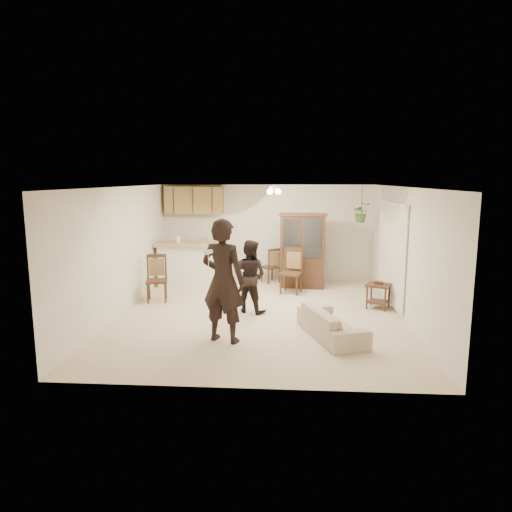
# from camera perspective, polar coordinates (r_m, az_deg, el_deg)

# --- Properties ---
(floor) EXTENTS (6.50, 6.50, 0.00)m
(floor) POSITION_cam_1_polar(r_m,az_deg,el_deg) (9.12, 0.50, -7.27)
(floor) COLOR beige
(floor) RESTS_ON ground
(ceiling) EXTENTS (5.50, 6.50, 0.02)m
(ceiling) POSITION_cam_1_polar(r_m,az_deg,el_deg) (8.73, 0.52, 8.63)
(ceiling) COLOR white
(ceiling) RESTS_ON wall_back
(wall_back) EXTENTS (5.50, 0.02, 2.50)m
(wall_back) POSITION_cam_1_polar(r_m,az_deg,el_deg) (12.05, 1.41, 2.96)
(wall_back) COLOR white
(wall_back) RESTS_ON ground
(wall_front) EXTENTS (5.50, 0.02, 2.50)m
(wall_front) POSITION_cam_1_polar(r_m,az_deg,el_deg) (5.66, -1.42, -4.74)
(wall_front) COLOR white
(wall_front) RESTS_ON ground
(wall_left) EXTENTS (0.02, 6.50, 2.50)m
(wall_left) POSITION_cam_1_polar(r_m,az_deg,el_deg) (9.41, -16.46, 0.66)
(wall_left) COLOR white
(wall_left) RESTS_ON ground
(wall_right) EXTENTS (0.02, 6.50, 2.50)m
(wall_right) POSITION_cam_1_polar(r_m,az_deg,el_deg) (9.10, 18.06, 0.29)
(wall_right) COLOR white
(wall_right) RESTS_ON ground
(breakfast_bar) EXTENTS (1.60, 0.55, 1.00)m
(breakfast_bar) POSITION_cam_1_polar(r_m,az_deg,el_deg) (11.51, -8.04, -1.23)
(breakfast_bar) COLOR white
(breakfast_bar) RESTS_ON floor
(bar_top) EXTENTS (1.75, 0.70, 0.08)m
(bar_top) POSITION_cam_1_polar(r_m,az_deg,el_deg) (11.42, -8.10, 1.48)
(bar_top) COLOR tan
(bar_top) RESTS_ON breakfast_bar
(upper_cabinets) EXTENTS (1.50, 0.34, 0.70)m
(upper_cabinets) POSITION_cam_1_polar(r_m,az_deg,el_deg) (12.04, -7.75, 6.93)
(upper_cabinets) COLOR olive
(upper_cabinets) RESTS_ON wall_back
(vertical_blinds) EXTENTS (0.06, 2.30, 2.10)m
(vertical_blinds) POSITION_cam_1_polar(r_m,az_deg,el_deg) (9.98, 16.55, 0.29)
(vertical_blinds) COLOR silver
(vertical_blinds) RESTS_ON wall_right
(ceiling_fixture) EXTENTS (0.36, 0.36, 0.20)m
(ceiling_fixture) POSITION_cam_1_polar(r_m,az_deg,el_deg) (9.92, 2.09, 8.17)
(ceiling_fixture) COLOR #FAE5BB
(ceiling_fixture) RESTS_ON ceiling
(hanging_plant) EXTENTS (0.43, 0.37, 0.48)m
(hanging_plant) POSITION_cam_1_polar(r_m,az_deg,el_deg) (11.28, 13.04, 5.32)
(hanging_plant) COLOR #2B5723
(hanging_plant) RESTS_ON ceiling
(plant_cord) EXTENTS (0.01, 0.01, 0.65)m
(plant_cord) POSITION_cam_1_polar(r_m,az_deg,el_deg) (11.26, 13.10, 6.97)
(plant_cord) COLOR black
(plant_cord) RESTS_ON ceiling
(sofa) EXTENTS (1.29, 2.01, 0.73)m
(sofa) POSITION_cam_1_polar(r_m,az_deg,el_deg) (7.87, 9.44, -7.40)
(sofa) COLOR beige
(sofa) RESTS_ON floor
(adult) EXTENTS (0.76, 0.62, 1.80)m
(adult) POSITION_cam_1_polar(r_m,az_deg,el_deg) (7.44, -4.12, -4.02)
(adult) COLOR black
(adult) RESTS_ON floor
(child) EXTENTS (0.80, 0.73, 1.35)m
(child) POSITION_cam_1_polar(r_m,az_deg,el_deg) (9.12, -0.80, -2.89)
(child) COLOR black
(child) RESTS_ON floor
(china_hutch) EXTENTS (1.20, 0.57, 1.82)m
(china_hutch) POSITION_cam_1_polar(r_m,az_deg,el_deg) (11.21, 5.85, 0.60)
(china_hutch) COLOR #382114
(china_hutch) RESTS_ON floor
(side_table) EXTENTS (0.61, 0.61, 0.56)m
(side_table) POSITION_cam_1_polar(r_m,az_deg,el_deg) (9.80, 15.01, -4.81)
(side_table) COLOR #382114
(side_table) RESTS_ON floor
(chair_bar) EXTENTS (0.53, 0.53, 1.01)m
(chair_bar) POSITION_cam_1_polar(r_m,az_deg,el_deg) (10.22, -12.28, -3.97)
(chair_bar) COLOR #382114
(chair_bar) RESTS_ON floor
(chair_hutch_left) EXTENTS (0.58, 0.58, 1.06)m
(chair_hutch_left) POSITION_cam_1_polar(r_m,az_deg,el_deg) (10.70, 4.39, -3.09)
(chair_hutch_left) COLOR #382114
(chair_hutch_left) RESTS_ON floor
(chair_hutch_right) EXTENTS (0.56, 0.56, 0.91)m
(chair_hutch_right) POSITION_cam_1_polar(r_m,az_deg,el_deg) (11.79, 1.81, -2.09)
(chair_hutch_right) COLOR #382114
(chair_hutch_right) RESTS_ON floor
(controller_adult) EXTENTS (0.11, 0.18, 0.05)m
(controller_adult) POSITION_cam_1_polar(r_m,az_deg,el_deg) (6.90, -5.98, 0.49)
(controller_adult) COLOR white
(controller_adult) RESTS_ON adult
(controller_child) EXTENTS (0.09, 0.13, 0.04)m
(controller_child) POSITION_cam_1_polar(r_m,az_deg,el_deg) (8.78, -1.84, -1.90)
(controller_child) COLOR white
(controller_child) RESTS_ON child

